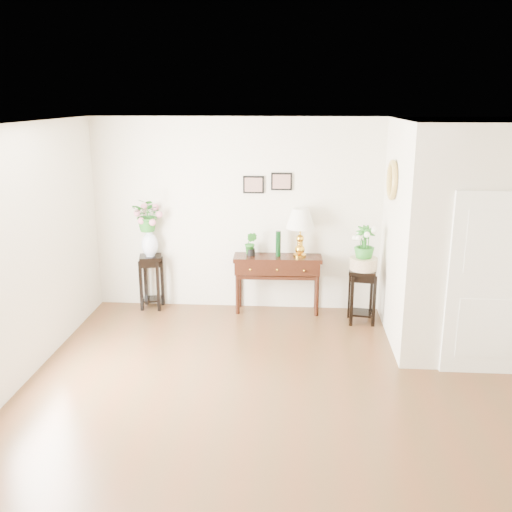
# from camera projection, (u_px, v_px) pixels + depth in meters

# --- Properties ---
(floor) EXTENTS (6.00, 5.50, 0.02)m
(floor) POSITION_uv_depth(u_px,v_px,m) (296.00, 400.00, 5.96)
(floor) COLOR brown
(floor) RESTS_ON ground
(ceiling) EXTENTS (6.00, 5.50, 0.02)m
(ceiling) POSITION_uv_depth(u_px,v_px,m) (302.00, 126.00, 5.21)
(ceiling) COLOR white
(ceiling) RESTS_ON ground
(wall_back) EXTENTS (6.00, 0.02, 2.80)m
(wall_back) POSITION_uv_depth(u_px,v_px,m) (298.00, 216.00, 8.23)
(wall_back) COLOR silver
(wall_back) RESTS_ON ground
(wall_front) EXTENTS (6.00, 0.02, 2.80)m
(wall_front) POSITION_uv_depth(u_px,v_px,m) (299.00, 429.00, 2.94)
(wall_front) COLOR silver
(wall_front) RESTS_ON ground
(wall_left) EXTENTS (0.02, 5.50, 2.80)m
(wall_left) POSITION_uv_depth(u_px,v_px,m) (3.00, 266.00, 5.79)
(wall_left) COLOR silver
(wall_left) RESTS_ON ground
(partition) EXTENTS (1.80, 1.95, 2.80)m
(partition) POSITION_uv_depth(u_px,v_px,m) (466.00, 234.00, 7.15)
(partition) COLOR silver
(partition) RESTS_ON floor
(door) EXTENTS (0.90, 0.05, 2.10)m
(door) POSITION_uv_depth(u_px,v_px,m) (489.00, 286.00, 6.28)
(door) COLOR white
(door) RESTS_ON floor
(art_print_left) EXTENTS (0.30, 0.02, 0.25)m
(art_print_left) POSITION_uv_depth(u_px,v_px,m) (254.00, 185.00, 8.13)
(art_print_left) COLOR black
(art_print_left) RESTS_ON wall_back
(art_print_right) EXTENTS (0.30, 0.02, 0.25)m
(art_print_right) POSITION_uv_depth(u_px,v_px,m) (282.00, 181.00, 8.09)
(art_print_right) COLOR black
(art_print_right) RESTS_ON wall_back
(wall_ornament) EXTENTS (0.07, 0.51, 0.51)m
(wall_ornament) POSITION_uv_depth(u_px,v_px,m) (392.00, 180.00, 7.16)
(wall_ornament) COLOR tan
(wall_ornament) RESTS_ON partition
(console_table) EXTENTS (1.28, 0.46, 0.84)m
(console_table) POSITION_uv_depth(u_px,v_px,m) (277.00, 284.00, 8.34)
(console_table) COLOR #36160C
(console_table) RESTS_ON floor
(table_lamp) EXTENTS (0.43, 0.43, 0.71)m
(table_lamp) POSITION_uv_depth(u_px,v_px,m) (300.00, 233.00, 8.11)
(table_lamp) COLOR gold
(table_lamp) RESTS_ON console_table
(green_vase) EXTENTS (0.10, 0.10, 0.37)m
(green_vase) POSITION_uv_depth(u_px,v_px,m) (278.00, 245.00, 8.18)
(green_vase) COLOR black
(green_vase) RESTS_ON console_table
(potted_plant) EXTENTS (0.22, 0.19, 0.33)m
(potted_plant) POSITION_uv_depth(u_px,v_px,m) (251.00, 244.00, 8.21)
(potted_plant) COLOR #247121
(potted_plant) RESTS_ON console_table
(plant_stand_a) EXTENTS (0.38, 0.38, 0.81)m
(plant_stand_a) POSITION_uv_depth(u_px,v_px,m) (152.00, 282.00, 8.47)
(plant_stand_a) COLOR black
(plant_stand_a) RESTS_ON floor
(porcelain_vase) EXTENTS (0.32, 0.32, 0.41)m
(porcelain_vase) POSITION_uv_depth(u_px,v_px,m) (150.00, 241.00, 8.30)
(porcelain_vase) COLOR silver
(porcelain_vase) RESTS_ON plant_stand_a
(lily_arrangement) EXTENTS (0.55, 0.52, 0.49)m
(lily_arrangement) POSITION_uv_depth(u_px,v_px,m) (148.00, 213.00, 8.19)
(lily_arrangement) COLOR #247121
(lily_arrangement) RESTS_ON porcelain_vase
(plant_stand_b) EXTENTS (0.42, 0.42, 0.77)m
(plant_stand_b) POSITION_uv_depth(u_px,v_px,m) (362.00, 296.00, 7.93)
(plant_stand_b) COLOR black
(plant_stand_b) RESTS_ON floor
(ceramic_bowl) EXTENTS (0.49, 0.49, 0.17)m
(ceramic_bowl) POSITION_uv_depth(u_px,v_px,m) (363.00, 264.00, 7.81)
(ceramic_bowl) COLOR beige
(ceramic_bowl) RESTS_ON plant_stand_b
(narcissus) EXTENTS (0.30, 0.30, 0.49)m
(narcissus) POSITION_uv_depth(u_px,v_px,m) (364.00, 244.00, 7.73)
(narcissus) COLOR #247121
(narcissus) RESTS_ON ceramic_bowl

